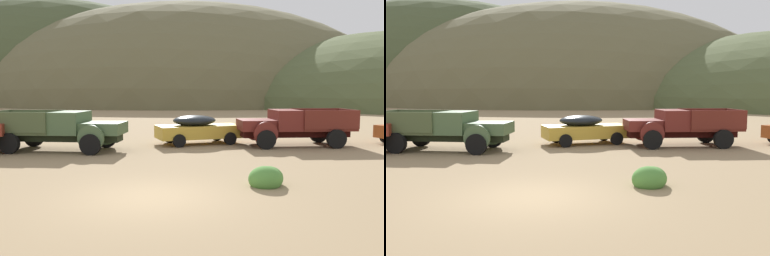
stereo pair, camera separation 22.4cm
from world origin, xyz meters
The scene contains 7 objects.
ground_plane centered at (0.00, 0.00, 0.00)m, with size 300.00×300.00×0.00m, color #937A56.
hill_far_left centered at (-24.24, 84.53, 0.00)m, with size 86.09×53.10×46.98m, color #424C2D.
hill_center centered at (7.03, 84.18, 0.00)m, with size 97.62×78.08×45.04m, color brown.
truck_weathered_green centered at (-4.15, 8.57, 1.02)m, with size 6.57×3.40×1.91m.
car_faded_yellow centered at (2.53, 10.46, 0.82)m, with size 5.09×2.91×1.57m.
truck_oxblood centered at (6.97, 9.29, 1.03)m, with size 5.89×2.55×1.91m.
bush_front_right centered at (3.51, 1.01, 0.21)m, with size 1.12×1.04×0.79m.
Camera 1 is at (0.25, -10.44, 2.91)m, focal length 36.46 mm.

